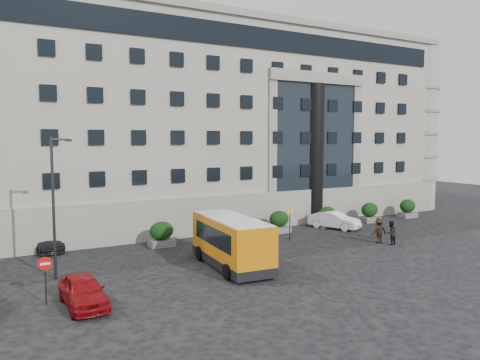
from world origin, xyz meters
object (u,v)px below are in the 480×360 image
object	(u,v)px
hedge_d	(327,217)
street_lamp	(54,202)
minibus	(231,240)
parked_car_c	(47,241)
hedge_b	(224,227)
pedestrian_b	(391,233)
hedge_e	(370,212)
hedge_f	(407,208)
no_entry_sign	(45,271)
bus_stop_sign	(290,218)
pedestrian_a	(378,227)
hedge_a	(162,234)
pedestrian_c	(379,231)
hedge_c	(279,222)
white_taxi	(334,220)
parked_car_a	(83,291)

from	to	relation	value
hedge_d	street_lamp	distance (m)	24.27
minibus	parked_car_c	world-z (taller)	minibus
street_lamp	minibus	size ratio (longest dim) A/B	1.06
hedge_b	street_lamp	size ratio (longest dim) A/B	0.23
pedestrian_b	hedge_d	bearing A→B (deg)	-103.59
hedge_e	pedestrian_b	world-z (taller)	hedge_e
hedge_f	no_entry_sign	world-z (taller)	no_entry_sign
street_lamp	bus_stop_sign	distance (m)	17.75
parked_car_c	pedestrian_a	distance (m)	24.94
street_lamp	hedge_a	bearing A→B (deg)	31.16
hedge_d	pedestrian_c	xyz separation A→B (m)	(-0.90, -7.08, 0.01)
parked_car_c	minibus	bearing A→B (deg)	-51.15
pedestrian_b	hedge_e	bearing A→B (deg)	-135.66
hedge_e	no_entry_sign	world-z (taller)	no_entry_sign
hedge_c	minibus	distance (m)	11.32
hedge_a	white_taxi	bearing A→B (deg)	-3.18
parked_car_c	bus_stop_sign	bearing A→B (deg)	-21.95
hedge_b	hedge_e	world-z (taller)	same
minibus	pedestrian_c	distance (m)	12.89
parked_car_a	bus_stop_sign	bearing A→B (deg)	21.37
pedestrian_b	pedestrian_c	world-z (taller)	pedestrian_c
parked_car_c	hedge_b	bearing A→B (deg)	-16.26
parked_car_a	white_taxi	size ratio (longest dim) A/B	0.96
minibus	pedestrian_b	xyz separation A→B (m)	(13.22, -0.54, -0.78)
hedge_a	street_lamp	xyz separation A→B (m)	(-7.94, -4.80, 3.44)
hedge_b	pedestrian_b	bearing A→B (deg)	-38.73
hedge_c	hedge_e	world-z (taller)	same
minibus	hedge_f	bearing A→B (deg)	22.06
pedestrian_c	bus_stop_sign	bearing A→B (deg)	-26.26
hedge_d	street_lamp	bearing A→B (deg)	-168.47
street_lamp	bus_stop_sign	world-z (taller)	street_lamp
bus_stop_sign	pedestrian_c	bearing A→B (deg)	-39.45
hedge_b	hedge_e	xyz separation A→B (m)	(15.60, 0.00, 0.00)
pedestrian_a	pedestrian_b	distance (m)	2.24
bus_stop_sign	minibus	size ratio (longest dim) A/B	0.33
hedge_f	no_entry_sign	distance (m)	36.11
hedge_e	white_taxi	size ratio (longest dim) A/B	0.40
hedge_f	parked_car_a	distance (m)	34.94
hedge_a	hedge_e	world-z (taller)	same
hedge_d	parked_car_a	xyz separation A→B (m)	(-23.10, -9.91, -0.19)
hedge_b	street_lamp	xyz separation A→B (m)	(-13.14, -4.80, 3.44)
hedge_d	hedge_e	xyz separation A→B (m)	(5.20, 0.00, 0.00)
bus_stop_sign	hedge_b	bearing A→B (deg)	146.93
parked_car_a	pedestrian_a	size ratio (longest dim) A/B	2.43
hedge_a	no_entry_sign	size ratio (longest dim) A/B	0.79
parked_car_c	hedge_f	bearing A→B (deg)	-8.39
hedge_c	minibus	size ratio (longest dim) A/B	0.24
hedge_a	hedge_d	size ratio (longest dim) A/B	1.00
pedestrian_c	white_taxi	bearing A→B (deg)	-85.84
no_entry_sign	minibus	world-z (taller)	minibus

